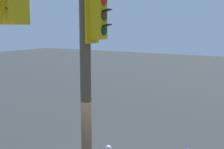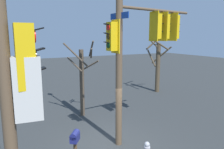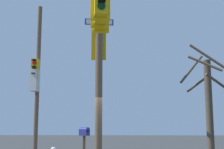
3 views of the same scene
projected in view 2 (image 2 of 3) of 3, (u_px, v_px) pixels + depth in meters
The scene contains 6 objects.
ground_plane at pixel (110, 146), 9.14m from camera, with size 80.00×80.00×0.00m, color #313434.
main_signal_pole_assembly at pixel (135, 33), 9.10m from camera, with size 3.99×4.81×8.18m.
secondary_pole_assembly at pixel (15, 79), 3.58m from camera, with size 0.42×0.76×7.72m.
mailbox at pixel (75, 140), 7.34m from camera, with size 0.50×0.45×1.41m.
bare_tree_behind_pole at pixel (158, 64), 17.79m from camera, with size 2.04×2.03×4.88m.
bare_tree_across_street at pixel (82, 78), 12.32m from camera, with size 2.01×2.02×4.40m.
Camera 2 is at (-7.53, 3.89, 4.59)m, focal length 34.27 mm.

